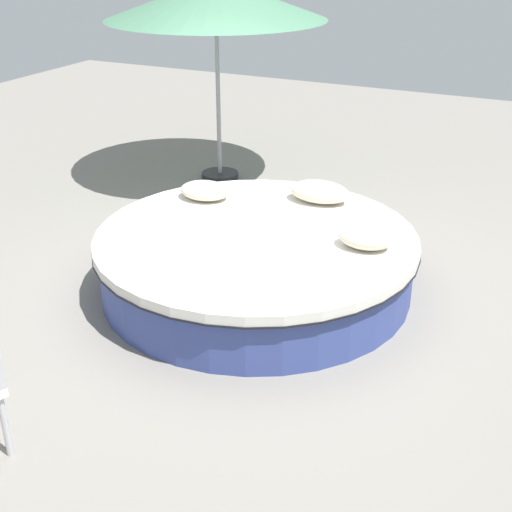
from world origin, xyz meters
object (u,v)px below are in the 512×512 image
at_px(round_bed, 256,261).
at_px(patio_umbrella, 216,0).
at_px(throw_pillow_0, 365,237).
at_px(throw_pillow_1, 319,192).
at_px(throw_pillow_2, 205,190).

relative_size(round_bed, patio_umbrella, 1.09).
relative_size(throw_pillow_0, throw_pillow_1, 0.78).
distance_m(round_bed, throw_pillow_1, 0.99).
bearing_deg(patio_umbrella, throw_pillow_1, 142.12).
xyz_separation_m(throw_pillow_0, patio_umbrella, (2.47, -2.16, 1.45)).
distance_m(throw_pillow_0, throw_pillow_1, 1.02).
bearing_deg(round_bed, throw_pillow_2, -34.16).
height_order(throw_pillow_0, throw_pillow_1, throw_pillow_1).
xyz_separation_m(throw_pillow_0, throw_pillow_1, (0.68, -0.77, 0.01)).
bearing_deg(throw_pillow_1, round_bed, 77.53).
bearing_deg(throw_pillow_0, throw_pillow_2, -13.07).
distance_m(throw_pillow_1, patio_umbrella, 2.69).
xyz_separation_m(throw_pillow_0, throw_pillow_2, (1.66, -0.38, -0.01)).
relative_size(throw_pillow_1, throw_pillow_2, 1.18).
bearing_deg(throw_pillow_2, round_bed, 145.84).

